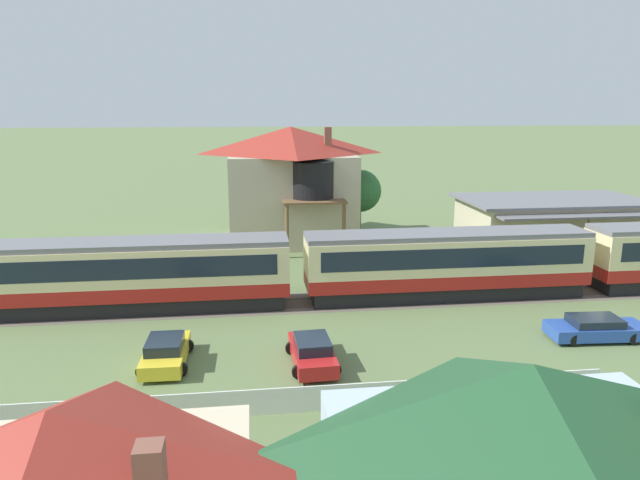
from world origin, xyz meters
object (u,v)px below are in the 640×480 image
(station_house_red_roof, at_px, (291,183))
(parked_car_red, at_px, (312,352))
(passenger_train, at_px, (451,261))
(cottage_dark_green_roof, at_px, (526,452))
(parked_car_yellow, at_px, (166,352))
(parked_car_blue, at_px, (596,328))
(station_building, at_px, (551,223))
(water_tower, at_px, (312,179))
(yard_tree_2, at_px, (360,191))

(station_house_red_roof, distance_m, parked_car_red, 25.14)
(passenger_train, height_order, station_house_red_roof, station_house_red_roof)
(station_house_red_roof, distance_m, cottage_dark_green_roof, 36.21)
(station_house_red_roof, xyz_separation_m, parked_car_yellow, (-7.51, -23.89, -4.39))
(station_house_red_roof, distance_m, parked_car_blue, 27.50)
(station_building, distance_m, parked_car_blue, 19.82)
(passenger_train, bearing_deg, parked_car_yellow, -154.74)
(parked_car_yellow, xyz_separation_m, parked_car_blue, (20.91, 0.29, -0.04))
(passenger_train, xyz_separation_m, station_house_red_roof, (-8.38, 16.40, 2.74))
(cottage_dark_green_roof, bearing_deg, water_tower, 93.42)
(parked_car_yellow, height_order, yard_tree_2, yard_tree_2)
(station_building, height_order, water_tower, water_tower)
(passenger_train, relative_size, station_house_red_roof, 4.80)
(parked_car_blue, bearing_deg, passenger_train, 128.58)
(cottage_dark_green_roof, height_order, parked_car_red, cottage_dark_green_roof)
(passenger_train, height_order, station_building, same)
(passenger_train, bearing_deg, yard_tree_2, 95.77)
(passenger_train, relative_size, parked_car_red, 13.10)
(cottage_dark_green_roof, height_order, parked_car_yellow, cottage_dark_green_roof)
(passenger_train, xyz_separation_m, parked_car_red, (-9.36, -8.34, -1.64))
(yard_tree_2, bearing_deg, water_tower, -129.38)
(parked_car_red, bearing_deg, passenger_train, -50.91)
(parked_car_red, bearing_deg, water_tower, -9.07)
(cottage_dark_green_roof, xyz_separation_m, yard_tree_2, (3.16, 38.38, 1.19))
(station_building, xyz_separation_m, parked_car_blue, (-7.47, -18.30, -1.49))
(parked_car_yellow, xyz_separation_m, parked_car_red, (6.53, -0.84, 0.01))
(station_building, bearing_deg, parked_car_blue, -112.20)
(passenger_train, distance_m, cottage_dark_green_roof, 20.23)
(cottage_dark_green_roof, xyz_separation_m, parked_car_yellow, (-10.83, 12.09, -2.05))
(station_building, distance_m, parked_car_yellow, 33.96)
(water_tower, height_order, cottage_dark_green_roof, water_tower)
(parked_car_red, distance_m, parked_car_blue, 14.42)
(water_tower, xyz_separation_m, cottage_dark_green_roof, (1.92, -32.19, -3.08))
(parked_car_red, bearing_deg, cottage_dark_green_roof, -161.69)
(station_building, distance_m, station_house_red_roof, 21.73)
(parked_car_blue, relative_size, yard_tree_2, 0.85)
(station_house_red_roof, bearing_deg, parked_car_red, -92.27)
(station_building, distance_m, yard_tree_2, 16.42)
(station_house_red_roof, height_order, water_tower, station_house_red_roof)
(water_tower, relative_size, parked_car_blue, 1.57)
(water_tower, bearing_deg, passenger_train, -61.03)
(station_building, height_order, cottage_dark_green_roof, cottage_dark_green_roof)
(parked_car_red, height_order, parked_car_blue, parked_car_red)
(passenger_train, xyz_separation_m, parked_car_yellow, (-15.89, -7.50, -1.65))
(passenger_train, distance_m, parked_car_blue, 8.94)
(passenger_train, height_order, parked_car_yellow, passenger_train)
(station_building, bearing_deg, parked_car_red, -138.35)
(parked_car_blue, height_order, yard_tree_2, yard_tree_2)
(cottage_dark_green_roof, bearing_deg, station_house_red_roof, 95.27)
(station_house_red_roof, distance_m, water_tower, 4.10)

